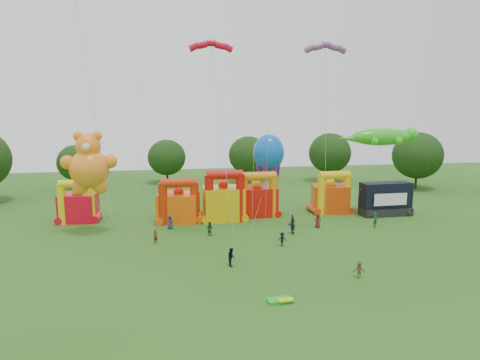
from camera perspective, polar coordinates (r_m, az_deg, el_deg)
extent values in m
plane|color=#255A19|center=(34.09, 6.10, -16.61)|extent=(160.00, 160.00, 0.00)
cylinder|color=#352314|center=(88.57, 22.41, 0.12)|extent=(0.44, 0.44, 3.72)
ellipsoid|color=#183410|center=(88.02, 22.59, 3.04)|extent=(9.30, 9.30, 8.89)
cylinder|color=#352314|center=(92.18, 11.80, 0.89)|extent=(0.44, 0.44, 3.51)
ellipsoid|color=#183410|center=(91.67, 11.89, 3.55)|extent=(8.77, 8.78, 8.39)
cylinder|color=#352314|center=(89.23, 1.13, 0.75)|extent=(0.44, 0.44, 3.30)
ellipsoid|color=#183410|center=(88.72, 1.14, 3.32)|extent=(8.25, 8.25, 7.88)
cylinder|color=#352314|center=(89.59, -9.68, 0.58)|extent=(0.44, 0.44, 3.09)
ellipsoid|color=#183410|center=(89.11, -9.74, 2.98)|extent=(7.73, 7.72, 7.38)
cylinder|color=#352314|center=(88.32, -20.86, -0.09)|extent=(0.44, 0.44, 2.88)
ellipsoid|color=#183410|center=(87.85, -20.99, 2.18)|extent=(7.20, 7.20, 6.88)
cube|color=red|center=(61.85, -20.72, -3.45)|extent=(5.08, 4.28, 3.77)
cylinder|color=yellow|center=(60.78, -22.67, -3.01)|extent=(1.02, 1.02, 5.38)
cylinder|color=yellow|center=(60.07, -19.30, -2.95)|extent=(1.02, 1.02, 5.38)
cylinder|color=yellow|center=(59.91, -21.14, -0.46)|extent=(4.13, 1.07, 1.07)
sphere|color=yellow|center=(61.43, -20.83, -1.46)|extent=(1.40, 1.40, 1.40)
cube|color=#F4580D|center=(58.54, -8.17, -3.60)|extent=(6.08, 5.28, 3.84)
cylinder|color=red|center=(56.85, -10.21, -3.19)|extent=(1.16, 1.16, 5.48)
cylinder|color=red|center=(56.96, -6.07, -3.07)|extent=(1.16, 1.16, 5.48)
cylinder|color=red|center=(56.35, -8.20, -0.41)|extent=(4.69, 1.22, 1.22)
sphere|color=red|center=(58.09, -8.22, -1.46)|extent=(1.40, 1.40, 1.40)
cube|color=gold|center=(58.69, -2.23, -3.13)|extent=(5.49, 4.44, 4.52)
cylinder|color=red|center=(56.74, -4.13, -2.58)|extent=(1.18, 1.18, 6.46)
cylinder|color=red|center=(57.30, 0.05, -2.44)|extent=(1.18, 1.18, 6.46)
cylinder|color=red|center=(56.41, -2.04, 0.70)|extent=(4.79, 1.24, 1.24)
sphere|color=red|center=(58.20, -2.25, -0.67)|extent=(1.40, 1.40, 1.40)
cube|color=red|center=(61.24, 2.18, -2.81)|extent=(5.53, 4.47, 4.11)
cylinder|color=orange|center=(59.14, 0.49, -2.36)|extent=(1.20, 1.20, 5.87)
cylinder|color=orange|center=(60.04, 4.47, -2.22)|extent=(1.20, 1.20, 5.87)
cylinder|color=orange|center=(59.04, 2.52, 0.50)|extent=(4.84, 1.26, 1.26)
sphere|color=orange|center=(60.79, 2.19, -0.64)|extent=(1.40, 1.40, 1.40)
cube|color=red|center=(64.60, 11.90, -2.42)|extent=(5.83, 5.04, 4.00)
cylinder|color=yellow|center=(62.37, 10.73, -1.99)|extent=(1.12, 1.12, 5.71)
cylinder|color=yellow|center=(63.87, 14.07, -1.85)|extent=(1.12, 1.12, 5.71)
cylinder|color=yellow|center=(62.61, 12.51, 0.64)|extent=(4.54, 1.18, 1.18)
sphere|color=yellow|center=(64.18, 11.97, -0.41)|extent=(1.40, 1.40, 1.40)
cube|color=black|center=(64.88, 18.82, -3.98)|extent=(7.29, 2.89, 1.10)
cube|color=black|center=(64.57, 18.85, -1.90)|extent=(7.28, 2.54, 3.61)
cube|color=white|center=(63.42, 19.44, -2.46)|extent=(4.98, 0.21, 1.70)
cylinder|color=black|center=(62.65, 16.96, -4.49)|extent=(0.30, 0.90, 0.90)
cylinder|color=black|center=(65.43, 21.49, -4.16)|extent=(0.30, 0.90, 0.90)
sphere|color=orange|center=(53.70, -19.44, 1.41)|extent=(4.60, 4.60, 4.60)
sphere|color=orange|center=(53.42, -19.60, 4.30)|extent=(2.93, 2.93, 2.93)
sphere|color=orange|center=(53.53, -20.77, 5.48)|extent=(1.15, 1.15, 1.15)
sphere|color=orange|center=(53.18, -18.55, 5.58)|extent=(1.15, 1.15, 1.15)
sphere|color=orange|center=(54.05, -22.00, 2.21)|extent=(1.67, 1.67, 1.67)
sphere|color=orange|center=(53.25, -16.93, 2.38)|extent=(1.67, 1.67, 1.67)
sphere|color=orange|center=(54.21, -20.52, -0.82)|extent=(1.88, 1.88, 1.88)
sphere|color=orange|center=(53.82, -18.11, -0.76)|extent=(1.88, 1.88, 1.88)
sphere|color=white|center=(52.03, -19.85, 4.17)|extent=(0.84, 0.84, 0.84)
ellipsoid|color=green|center=(64.57, 18.39, 5.49)|extent=(9.30, 2.91, 2.47)
sphere|color=green|center=(66.82, 21.85, 5.64)|extent=(2.00, 2.00, 2.00)
cone|color=green|center=(62.49, 14.54, 5.38)|extent=(3.63, 1.45, 1.45)
sphere|color=green|center=(66.75, 19.15, 5.09)|extent=(1.09, 1.09, 1.09)
sphere|color=green|center=(64.23, 20.40, 4.87)|extent=(1.09, 1.09, 1.09)
sphere|color=green|center=(65.07, 16.34, 5.13)|extent=(1.09, 1.09, 1.09)
sphere|color=green|center=(62.48, 17.51, 4.92)|extent=(1.09, 1.09, 1.09)
ellipsoid|color=blue|center=(62.29, 3.83, 3.64)|extent=(4.49, 4.49, 5.39)
cone|color=#591E8C|center=(62.94, 5.09, 1.42)|extent=(1.01, 1.01, 3.59)
cone|color=#591E8C|center=(63.97, 4.17, 1.56)|extent=(1.01, 1.01, 3.59)
cone|color=#591E8C|center=(63.63, 2.89, 1.53)|extent=(1.01, 1.01, 3.59)
cone|color=#591E8C|center=(62.25, 2.50, 1.36)|extent=(1.01, 1.01, 3.59)
cone|color=#591E8C|center=(61.19, 3.42, 1.22)|extent=(1.01, 1.01, 3.59)
cone|color=#591E8C|center=(61.54, 4.74, 1.25)|extent=(1.01, 1.01, 3.59)
cube|color=green|center=(34.99, 5.33, -15.67)|extent=(2.09, 1.19, 0.24)
cube|color=yellow|center=(34.77, 6.13, -15.60)|extent=(1.25, 0.71, 0.10)
imported|color=#292F45|center=(55.01, -9.30, -5.58)|extent=(0.97, 0.76, 1.75)
imported|color=#5E241B|center=(49.53, -11.19, -7.42)|extent=(0.68, 0.65, 1.56)
imported|color=#183D24|center=(51.73, -4.06, -6.48)|extent=(1.02, 1.03, 1.68)
imported|color=black|center=(47.94, 5.64, -7.85)|extent=(1.13, 0.84, 1.56)
imported|color=#433A1B|center=(55.93, 7.00, -5.38)|extent=(0.94, 0.90, 1.57)
imported|color=#27243C|center=(52.67, 7.00, -6.12)|extent=(0.85, 1.81, 1.88)
imported|color=#5B1A1E|center=(55.79, 10.33, -5.38)|extent=(0.98, 0.76, 1.78)
imported|color=#1A432E|center=(57.72, 17.61, -5.09)|extent=(0.77, 0.85, 1.95)
imported|color=black|center=(41.86, -1.15, -10.21)|extent=(0.69, 0.88, 1.79)
imported|color=#46321C|center=(40.49, 15.61, -11.43)|extent=(1.13, 0.86, 1.55)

